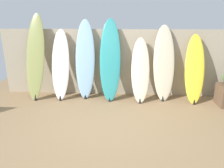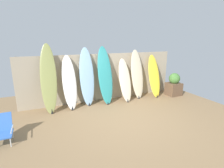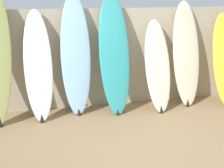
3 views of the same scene
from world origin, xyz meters
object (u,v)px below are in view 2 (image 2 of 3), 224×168
at_px(surfboard_skyblue_2, 87,77).
at_px(surfboard_cream_5, 137,75).
at_px(surfboard_yellow_6, 154,76).
at_px(beach_chair, 1,129).
at_px(surfboard_cream_4, 125,80).
at_px(planter_box, 174,85).
at_px(surfboard_white_1, 69,83).
at_px(surfboard_teal_3, 105,76).
at_px(surfboard_olive_0, 49,79).

distance_m(surfboard_skyblue_2, surfboard_cream_5, 2.05).
bearing_deg(surfboard_yellow_6, beach_chair, -165.00).
height_order(surfboard_cream_4, beach_chair, surfboard_cream_4).
xyz_separation_m(surfboard_cream_4, planter_box, (2.21, -0.25, -0.35)).
bearing_deg(surfboard_cream_5, planter_box, -12.96).
bearing_deg(surfboard_white_1, surfboard_cream_4, -1.65).
xyz_separation_m(surfboard_skyblue_2, planter_box, (3.66, -0.40, -0.58)).
distance_m(surfboard_skyblue_2, surfboard_teal_3, 0.67).
xyz_separation_m(surfboard_skyblue_2, surfboard_teal_3, (0.67, -0.08, 0.01)).
bearing_deg(planter_box, surfboard_cream_4, 173.56).
bearing_deg(beach_chair, surfboard_skyblue_2, 38.58).
bearing_deg(surfboard_skyblue_2, surfboard_teal_3, -6.47).
relative_size(surfboard_white_1, planter_box, 1.92).
relative_size(beach_chair, planter_box, 0.68).
xyz_separation_m(surfboard_skyblue_2, beach_chair, (-2.50, -1.56, -0.70)).
xyz_separation_m(surfboard_white_1, planter_box, (4.29, -0.31, -0.46)).
distance_m(surfboard_white_1, surfboard_cream_5, 2.69).
bearing_deg(surfboard_cream_4, surfboard_olive_0, 178.81).
height_order(surfboard_white_1, surfboard_cream_5, surfboard_cream_5).
relative_size(surfboard_skyblue_2, beach_chair, 3.20).
distance_m(surfboard_skyblue_2, surfboard_cream_4, 1.47).
height_order(surfboard_skyblue_2, surfboard_cream_5, surfboard_skyblue_2).
relative_size(surfboard_olive_0, surfboard_cream_4, 1.37).
height_order(surfboard_teal_3, beach_chair, surfboard_teal_3).
distance_m(surfboard_skyblue_2, beach_chair, 3.03).
distance_m(surfboard_white_1, surfboard_yellow_6, 3.45).
xyz_separation_m(surfboard_yellow_6, beach_chair, (-5.32, -1.42, -0.52)).
relative_size(surfboard_skyblue_2, surfboard_cream_4, 1.28).
relative_size(surfboard_white_1, surfboard_skyblue_2, 0.88).
distance_m(surfboard_cream_5, surfboard_yellow_6, 0.77).
xyz_separation_m(surfboard_white_1, surfboard_cream_4, (2.09, -0.06, -0.10)).
relative_size(surfboard_teal_3, surfboard_yellow_6, 1.22).
xyz_separation_m(surfboard_olive_0, surfboard_skyblue_2, (1.29, 0.10, -0.07)).
height_order(beach_chair, planter_box, planter_box).
bearing_deg(surfboard_cream_4, surfboard_yellow_6, 0.74).
height_order(surfboard_cream_4, surfboard_cream_5, surfboard_cream_5).
relative_size(surfboard_cream_5, planter_box, 2.03).
bearing_deg(surfboard_cream_4, surfboard_skyblue_2, 173.97).
distance_m(surfboard_cream_4, beach_chair, 4.22).
bearing_deg(surfboard_skyblue_2, surfboard_cream_4, -6.03).
xyz_separation_m(surfboard_white_1, surfboard_teal_3, (1.30, 0.02, 0.14)).
distance_m(surfboard_olive_0, surfboard_cream_4, 2.76).
bearing_deg(planter_box, beach_chair, -169.36).
distance_m(surfboard_yellow_6, planter_box, 0.97).
bearing_deg(surfboard_yellow_6, surfboard_cream_5, 172.35).
distance_m(surfboard_cream_5, beach_chair, 4.85).
distance_m(surfboard_olive_0, surfboard_yellow_6, 4.11).
bearing_deg(surfboard_teal_3, surfboard_cream_4, -5.66).
xyz_separation_m(surfboard_olive_0, surfboard_teal_3, (1.96, 0.02, -0.06)).
relative_size(surfboard_olive_0, surfboard_yellow_6, 1.30).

